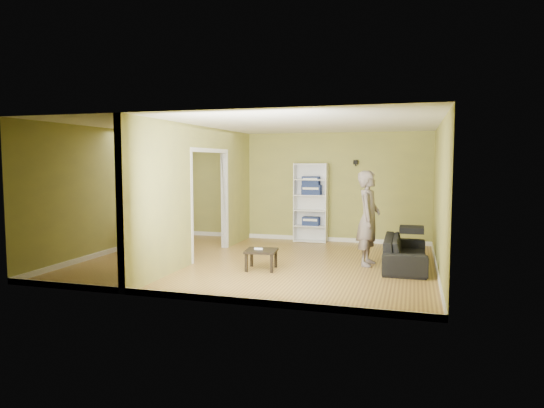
{
  "coord_description": "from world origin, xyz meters",
  "views": [
    {
      "loc": [
        2.83,
        -8.72,
        1.92
      ],
      "look_at": [
        0.2,
        0.2,
        1.1
      ],
      "focal_mm": 32.0,
      "sensor_mm": 36.0,
      "label": 1
    }
  ],
  "objects": [
    {
      "name": "chair_far",
      "position": [
        -2.41,
        0.96,
        0.52
      ],
      "size": [
        0.59,
        0.59,
        1.03
      ],
      "primitive_type": null,
      "rotation": [
        0.0,
        0.0,
        2.86
      ],
      "color": "tan",
      "rests_on": "ground"
    },
    {
      "name": "wall_speaker",
      "position": [
        1.5,
        2.69,
        1.9
      ],
      "size": [
        0.1,
        0.1,
        0.1
      ],
      "primitive_type": "cube",
      "color": "black",
      "rests_on": "room_shell"
    },
    {
      "name": "sofa",
      "position": [
        2.7,
        0.28,
        0.36
      ],
      "size": [
        1.92,
        0.84,
        0.73
      ],
      "primitive_type": "imported",
      "rotation": [
        0.0,
        0.0,
        1.58
      ],
      "color": "black",
      "rests_on": "ground"
    },
    {
      "name": "paper_box_navy_b",
      "position": [
        0.49,
        2.56,
        1.25
      ],
      "size": [
        0.45,
        0.29,
        0.23
      ],
      "primitive_type": "cube",
      "color": "navy",
      "rests_on": "bookshelf"
    },
    {
      "name": "dining_table",
      "position": [
        -2.39,
        0.44,
        0.61
      ],
      "size": [
        1.1,
        0.73,
        0.69
      ],
      "rotation": [
        0.0,
        0.0,
        -0.02
      ],
      "color": "tan",
      "rests_on": "ground"
    },
    {
      "name": "bookshelf",
      "position": [
        0.47,
        2.6,
        0.94
      ],
      "size": [
        0.79,
        0.35,
        1.87
      ],
      "color": "white",
      "rests_on": "ground"
    },
    {
      "name": "game_controller",
      "position": [
        0.2,
        -0.64,
        0.37
      ],
      "size": [
        0.15,
        0.04,
        0.03
      ],
      "primitive_type": "cube",
      "color": "white",
      "rests_on": "coffee_table"
    },
    {
      "name": "chair_near",
      "position": [
        -2.36,
        -0.23,
        0.48
      ],
      "size": [
        0.5,
        0.5,
        0.96
      ],
      "primitive_type": null,
      "rotation": [
        0.0,
        0.0,
        -0.14
      ],
      "color": "#D2B384",
      "rests_on": "ground"
    },
    {
      "name": "room_shell",
      "position": [
        0.0,
        0.0,
        1.3
      ],
      "size": [
        6.5,
        6.5,
        6.5
      ],
      "color": "#AA853B",
      "rests_on": "ground"
    },
    {
      "name": "paper_box_navy_a",
      "position": [
        0.48,
        2.56,
        0.5
      ],
      "size": [
        0.4,
        0.26,
        0.2
      ],
      "primitive_type": "cube",
      "color": "navy",
      "rests_on": "bookshelf"
    },
    {
      "name": "partition",
      "position": [
        -1.2,
        0.0,
        1.3
      ],
      "size": [
        0.22,
        5.5,
        2.6
      ],
      "primitive_type": null,
      "color": "olive",
      "rests_on": "ground"
    },
    {
      "name": "paper_box_navy_c",
      "position": [
        0.47,
        2.56,
        1.44
      ],
      "size": [
        0.4,
        0.26,
        0.21
      ],
      "primitive_type": "cube",
      "color": "navy",
      "rests_on": "bookshelf"
    },
    {
      "name": "coffee_table",
      "position": [
        0.25,
        -0.64,
        0.31
      ],
      "size": [
        0.54,
        0.54,
        0.36
      ],
      "rotation": [
        0.0,
        0.0,
        0.12
      ],
      "color": "black",
      "rests_on": "ground"
    },
    {
      "name": "person",
      "position": [
        2.03,
        0.28,
        1.03
      ],
      "size": [
        0.79,
        0.64,
        2.05
      ],
      "primitive_type": "imported",
      "rotation": [
        0.0,
        0.0,
        1.49
      ],
      "color": "slate",
      "rests_on": "ground"
    },
    {
      "name": "chair_left",
      "position": [
        -3.07,
        0.51,
        0.44
      ],
      "size": [
        0.46,
        0.46,
        0.87
      ],
      "primitive_type": null,
      "rotation": [
        0.0,
        0.0,
        -1.75
      ],
      "color": "tan",
      "rests_on": "ground"
    }
  ]
}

